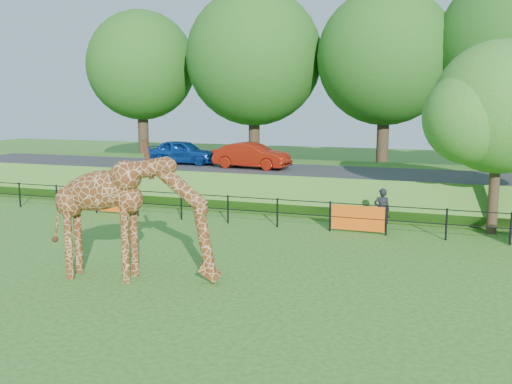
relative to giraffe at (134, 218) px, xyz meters
The scene contains 10 objects.
ground 2.44m from the giraffe, 24.37° to the right, with size 90.00×90.00×0.00m, color #2B6018.
giraffe is the anchor object (origin of this frame).
perimeter_fence 7.52m from the giraffe, 77.33° to the left, with size 28.07×0.10×1.10m, color black, non-canonical shape.
embankment 14.88m from the giraffe, 83.69° to the left, with size 40.00×9.00×1.30m, color #2B6018.
road 13.36m from the giraffe, 82.98° to the left, with size 40.00×5.00×0.12m, color #2C2C2E.
car_blue 14.91m from the giraffe, 112.15° to the left, with size 1.48×3.68×1.25m, color #1342A2.
car_red 13.31m from the giraffe, 96.80° to the left, with size 1.32×3.77×1.24m, color #A71B0B.
visitor 9.56m from the giraffe, 55.50° to the left, with size 0.58×0.38×1.58m, color black.
tree_east 13.08m from the giraffe, 43.93° to the left, with size 5.40×4.71×6.76m.
bg_tree_line 22.25m from the giraffe, 80.59° to the left, with size 37.30×8.80×11.82m.
Camera 1 is at (6.30, -11.91, 4.70)m, focal length 40.00 mm.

